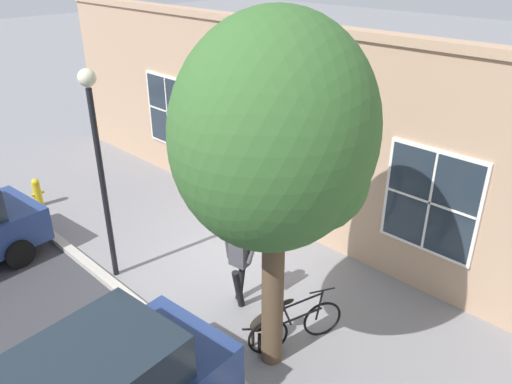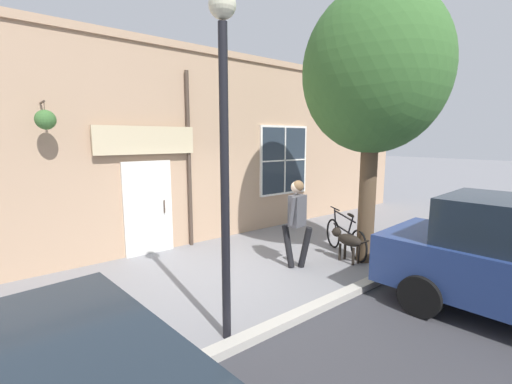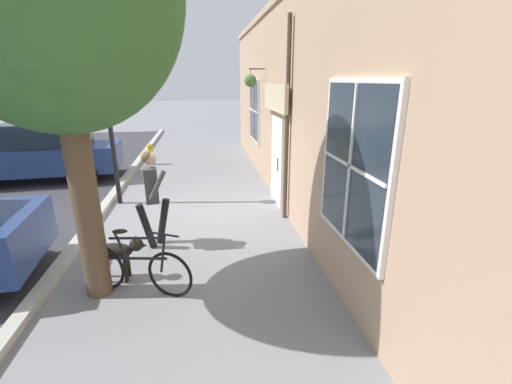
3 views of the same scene
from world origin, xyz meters
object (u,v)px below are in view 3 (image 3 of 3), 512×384
object	(u,v)px
dog_on_leash	(117,252)
street_lamp	(105,85)
leaning_bicycle	(136,268)
pedestrian_walking	(152,190)
parked_car_nearest_curb	(44,152)
fire_hydrant	(151,154)

from	to	relation	value
dog_on_leash	street_lamp	bearing A→B (deg)	-78.06
dog_on_leash	leaning_bicycle	distance (m)	0.50
pedestrian_walking	leaning_bicycle	distance (m)	1.63
pedestrian_walking	parked_car_nearest_curb	distance (m)	6.21
dog_on_leash	street_lamp	world-z (taller)	street_lamp
pedestrian_walking	leaning_bicycle	xyz separation A→B (m)	(0.09, 1.46, -0.71)
parked_car_nearest_curb	dog_on_leash	bearing A→B (deg)	119.03
dog_on_leash	pedestrian_walking	bearing A→B (deg)	-111.10
parked_car_nearest_curb	street_lamp	distance (m)	4.06
dog_on_leash	leaning_bicycle	world-z (taller)	leaning_bicycle
pedestrian_walking	fire_hydrant	bearing A→B (deg)	-81.86
pedestrian_walking	dog_on_leash	xyz separation A→B (m)	(0.42, 1.09, -0.62)
pedestrian_walking	leaning_bicycle	world-z (taller)	pedestrian_walking
pedestrian_walking	street_lamp	world-z (taller)	street_lamp
leaning_bicycle	fire_hydrant	world-z (taller)	leaning_bicycle
pedestrian_walking	fire_hydrant	size ratio (longest dim) A/B	2.32
pedestrian_walking	fire_hydrant	distance (m)	6.71
leaning_bicycle	street_lamp	world-z (taller)	street_lamp
street_lamp	dog_on_leash	bearing A→B (deg)	101.94
street_lamp	fire_hydrant	world-z (taller)	street_lamp
dog_on_leash	fire_hydrant	xyz separation A→B (m)	(0.52, -7.69, -0.07)
street_lamp	parked_car_nearest_curb	bearing A→B (deg)	-43.45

